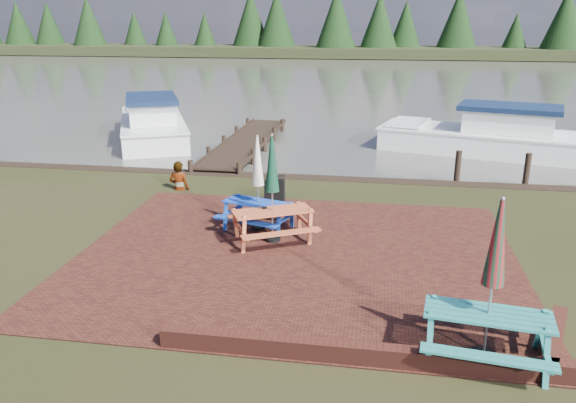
{
  "coord_description": "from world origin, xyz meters",
  "views": [
    {
      "loc": [
        1.56,
        -9.6,
        4.72
      ],
      "look_at": [
        -0.26,
        1.57,
        1.0
      ],
      "focal_mm": 35.0,
      "sensor_mm": 36.0,
      "label": 1
    }
  ],
  "objects_px": {
    "picnic_table_teal": "(489,306)",
    "person": "(178,162)",
    "boat_jetty": "(153,125)",
    "boat_near": "(486,137)",
    "picnic_table_blue": "(258,198)",
    "picnic_table_red": "(272,206)",
    "chalkboard": "(275,192)",
    "jetty": "(246,142)"
  },
  "relations": [
    {
      "from": "picnic_table_blue",
      "to": "boat_near",
      "type": "height_order",
      "value": "picnic_table_blue"
    },
    {
      "from": "picnic_table_teal",
      "to": "boat_jetty",
      "type": "bearing_deg",
      "value": 134.25
    },
    {
      "from": "picnic_table_red",
      "to": "person",
      "type": "relative_size",
      "value": 1.45
    },
    {
      "from": "boat_near",
      "to": "person",
      "type": "bearing_deg",
      "value": 141.72
    },
    {
      "from": "jetty",
      "to": "boat_near",
      "type": "height_order",
      "value": "boat_near"
    },
    {
      "from": "picnic_table_teal",
      "to": "boat_near",
      "type": "distance_m",
      "value": 14.59
    },
    {
      "from": "person",
      "to": "picnic_table_teal",
      "type": "bearing_deg",
      "value": 139.22
    },
    {
      "from": "picnic_table_blue",
      "to": "chalkboard",
      "type": "relative_size",
      "value": 2.76
    },
    {
      "from": "picnic_table_red",
      "to": "picnic_table_teal",
      "type": "bearing_deg",
      "value": -73.01
    },
    {
      "from": "picnic_table_blue",
      "to": "chalkboard",
      "type": "xyz_separation_m",
      "value": [
        0.08,
        1.67,
        -0.36
      ]
    },
    {
      "from": "picnic_table_teal",
      "to": "person",
      "type": "height_order",
      "value": "picnic_table_teal"
    },
    {
      "from": "picnic_table_teal",
      "to": "jetty",
      "type": "distance_m",
      "value": 15.08
    },
    {
      "from": "picnic_table_blue",
      "to": "boat_jetty",
      "type": "xyz_separation_m",
      "value": [
        -6.69,
        10.07,
        -0.35
      ]
    },
    {
      "from": "picnic_table_teal",
      "to": "picnic_table_red",
      "type": "distance_m",
      "value": 5.51
    },
    {
      "from": "picnic_table_teal",
      "to": "chalkboard",
      "type": "height_order",
      "value": "picnic_table_teal"
    },
    {
      "from": "picnic_table_teal",
      "to": "picnic_table_red",
      "type": "xyz_separation_m",
      "value": [
        -3.86,
        3.93,
        -0.02
      ]
    },
    {
      "from": "person",
      "to": "picnic_table_blue",
      "type": "bearing_deg",
      "value": 141.29
    },
    {
      "from": "chalkboard",
      "to": "person",
      "type": "height_order",
      "value": "person"
    },
    {
      "from": "picnic_table_red",
      "to": "boat_near",
      "type": "distance_m",
      "value": 12.19
    },
    {
      "from": "chalkboard",
      "to": "picnic_table_red",
      "type": "bearing_deg",
      "value": -96.08
    },
    {
      "from": "jetty",
      "to": "person",
      "type": "distance_m",
      "value": 6.17
    },
    {
      "from": "picnic_table_teal",
      "to": "person",
      "type": "bearing_deg",
      "value": 141.9
    },
    {
      "from": "picnic_table_blue",
      "to": "jetty",
      "type": "xyz_separation_m",
      "value": [
        -2.41,
        8.88,
        -0.66
      ]
    },
    {
      "from": "picnic_table_blue",
      "to": "chalkboard",
      "type": "height_order",
      "value": "picnic_table_blue"
    },
    {
      "from": "picnic_table_red",
      "to": "person",
      "type": "distance_m",
      "value": 4.83
    },
    {
      "from": "chalkboard",
      "to": "boat_near",
      "type": "xyz_separation_m",
      "value": [
        6.63,
        8.12,
        -0.0
      ]
    },
    {
      "from": "picnic_table_teal",
      "to": "boat_near",
      "type": "relative_size",
      "value": 0.31
    },
    {
      "from": "boat_jetty",
      "to": "person",
      "type": "relative_size",
      "value": 4.63
    },
    {
      "from": "chalkboard",
      "to": "jetty",
      "type": "distance_m",
      "value": 7.63
    },
    {
      "from": "picnic_table_blue",
      "to": "person",
      "type": "relative_size",
      "value": 1.35
    },
    {
      "from": "jetty",
      "to": "person",
      "type": "xyz_separation_m",
      "value": [
        -0.52,
        -6.11,
        0.71
      ]
    },
    {
      "from": "boat_jetty",
      "to": "boat_near",
      "type": "height_order",
      "value": "boat_jetty"
    },
    {
      "from": "boat_jetty",
      "to": "picnic_table_blue",
      "type": "bearing_deg",
      "value": -80.7
    },
    {
      "from": "jetty",
      "to": "person",
      "type": "bearing_deg",
      "value": -94.83
    },
    {
      "from": "chalkboard",
      "to": "boat_jetty",
      "type": "height_order",
      "value": "boat_jetty"
    },
    {
      "from": "boat_jetty",
      "to": "jetty",
      "type": "bearing_deg",
      "value": -39.93
    },
    {
      "from": "picnic_table_blue",
      "to": "boat_near",
      "type": "relative_size",
      "value": 0.28
    },
    {
      "from": "picnic_table_blue",
      "to": "boat_jetty",
      "type": "relative_size",
      "value": 0.29
    },
    {
      "from": "boat_jetty",
      "to": "boat_near",
      "type": "distance_m",
      "value": 13.39
    },
    {
      "from": "jetty",
      "to": "boat_jetty",
      "type": "height_order",
      "value": "boat_jetty"
    },
    {
      "from": "chalkboard",
      "to": "boat_near",
      "type": "bearing_deg",
      "value": 35.36
    },
    {
      "from": "chalkboard",
      "to": "boat_near",
      "type": "relative_size",
      "value": 0.1
    }
  ]
}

